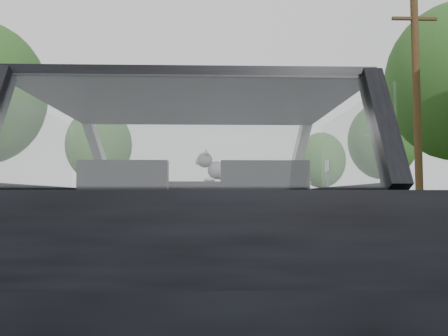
{
  "coord_description": "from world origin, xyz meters",
  "views": [
    {
      "loc": [
        0.1,
        -2.88,
        0.89
      ],
      "look_at": [
        0.19,
        0.56,
        1.11
      ],
      "focal_mm": 35.0,
      "sensor_mm": 36.0,
      "label": 1
    }
  ],
  "objects": [
    {
      "name": "cat",
      "position": [
        0.32,
        0.67,
        1.09
      ],
      "size": [
        0.61,
        0.2,
        0.27
      ],
      "primitive_type": "ellipsoid",
      "rotation": [
        0.0,
        0.0,
        -0.01
      ],
      "color": "slate",
      "rests_on": "dashboard"
    },
    {
      "name": "tree_3",
      "position": [
        14.08,
        32.27,
        4.19
      ],
      "size": [
        7.07,
        7.07,
        8.38
      ],
      "primitive_type": null,
      "rotation": [
        0.0,
        0.0,
        -0.34
      ],
      "color": "#2E4F24",
      "rests_on": "ground"
    },
    {
      "name": "other_car",
      "position": [
        -0.83,
        23.38,
        0.66
      ],
      "size": [
        2.03,
        4.16,
        1.32
      ],
      "primitive_type": "imported",
      "rotation": [
        0.0,
        0.0,
        0.11
      ],
      "color": "#B3BAC6",
      "rests_on": "ground"
    },
    {
      "name": "steering_wheel",
      "position": [
        -0.4,
        0.33,
        0.92
      ],
      "size": [
        0.36,
        0.36,
        0.04
      ],
      "primitive_type": "torus",
      "color": "black",
      "rests_on": "dashboard"
    },
    {
      "name": "highway_sign",
      "position": [
        5.6,
        17.6,
        1.33
      ],
      "size": [
        0.19,
        1.07,
        2.66
      ],
      "primitive_type": "cube",
      "rotation": [
        0.0,
        0.0,
        -0.08
      ],
      "color": "#13401D",
      "rests_on": "ground"
    },
    {
      "name": "tree_6",
      "position": [
        -7.88,
        27.98,
        3.48
      ],
      "size": [
        5.89,
        5.89,
        6.97
      ],
      "primitive_type": null,
      "rotation": [
        0.0,
        0.0,
        0.35
      ],
      "color": "#2E4F24",
      "rests_on": "ground"
    },
    {
      "name": "dashboard",
      "position": [
        0.0,
        0.62,
        0.85
      ],
      "size": [
        1.58,
        0.45,
        0.3
      ],
      "primitive_type": "cube",
      "color": "black",
      "rests_on": "subject_car"
    },
    {
      "name": "ground",
      "position": [
        0.0,
        0.0,
        0.0
      ],
      "size": [
        140.0,
        140.0,
        0.0
      ],
      "primitive_type": "plane",
      "color": "#383742",
      "rests_on": "ground"
    },
    {
      "name": "utility_pole",
      "position": [
        6.88,
        11.18,
        3.8
      ],
      "size": [
        0.29,
        0.29,
        7.59
      ],
      "primitive_type": "cylinder",
      "rotation": [
        0.0,
        0.0,
        0.19
      ],
      "color": "brown",
      "rests_on": "ground"
    },
    {
      "name": "tree_2",
      "position": [
        8.65,
        30.86,
        2.86
      ],
      "size": [
        4.67,
        4.67,
        5.72
      ],
      "primitive_type": null,
      "rotation": [
        0.0,
        0.0,
        -0.28
      ],
      "color": "#2E4F24",
      "rests_on": "ground"
    },
    {
      "name": "passenger_seat",
      "position": [
        0.4,
        -0.29,
        0.88
      ],
      "size": [
        0.5,
        0.72,
        0.42
      ],
      "primitive_type": "cube",
      "color": "#2B2B2E",
      "rests_on": "subject_car"
    },
    {
      "name": "guardrail",
      "position": [
        4.3,
        10.0,
        0.58
      ],
      "size": [
        0.05,
        90.0,
        0.32
      ],
      "primitive_type": "cube",
      "color": "gray",
      "rests_on": "ground"
    },
    {
      "name": "driver_seat",
      "position": [
        -0.4,
        -0.29,
        0.88
      ],
      "size": [
        0.5,
        0.72,
        0.42
      ],
      "primitive_type": "cube",
      "color": "#2B2B2E",
      "rests_on": "subject_car"
    },
    {
      "name": "subject_car",
      "position": [
        0.0,
        0.0,
        0.72
      ],
      "size": [
        1.8,
        4.0,
        1.45
      ],
      "primitive_type": "cube",
      "color": "black",
      "rests_on": "ground"
    }
  ]
}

